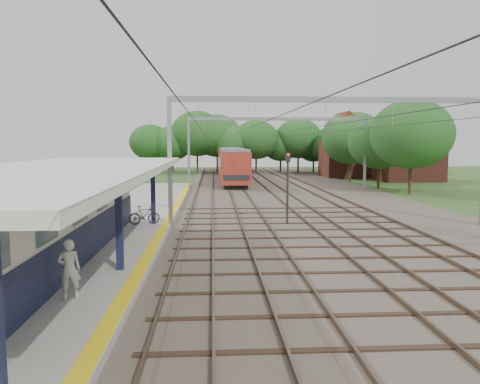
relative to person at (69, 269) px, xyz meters
name	(u,v)px	position (x,y,z in m)	size (l,w,h in m)	color
ground	(342,355)	(6.69, -3.07, -1.17)	(160.00, 160.00, 0.00)	#2D4C1E
ballast_bed	(292,196)	(10.69, 26.93, -1.12)	(18.00, 90.00, 0.10)	#473D33
platform	(119,231)	(-0.81, 10.93, -1.00)	(5.00, 52.00, 0.35)	gray
yellow_stripe	(164,227)	(1.44, 10.93, -0.82)	(0.45, 52.00, 0.01)	yellow
station_building	(39,216)	(-2.19, 3.93, 0.87)	(3.41, 18.00, 3.40)	beige
canopy	(60,172)	(-1.08, 2.93, 2.47)	(6.40, 20.00, 3.44)	black
rail_tracks	(263,195)	(8.19, 26.93, -1.00)	(11.80, 88.00, 0.15)	brown
catenary_system	(295,130)	(10.08, 22.21, 4.34)	(17.22, 88.00, 7.00)	gray
tree_band	(259,141)	(10.53, 54.05, 3.75)	(31.72, 30.88, 8.82)	#382619
house_near	(408,156)	(27.69, 42.93, 1.81)	(7.00, 6.12, 7.89)	brown
house_far	(353,153)	(22.69, 48.93, 2.06)	(8.00, 6.12, 8.66)	brown
person	(69,269)	(0.00, 0.00, 0.00)	(0.60, 0.39, 1.65)	beige
bicycle	(144,215)	(0.34, 11.70, -0.34)	(0.45, 1.61, 0.96)	black
train	(229,161)	(6.19, 49.91, 0.98)	(2.95, 36.68, 3.87)	black
signal_post	(288,181)	(8.04, 12.80, 1.31)	(0.29, 0.26, 4.05)	black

